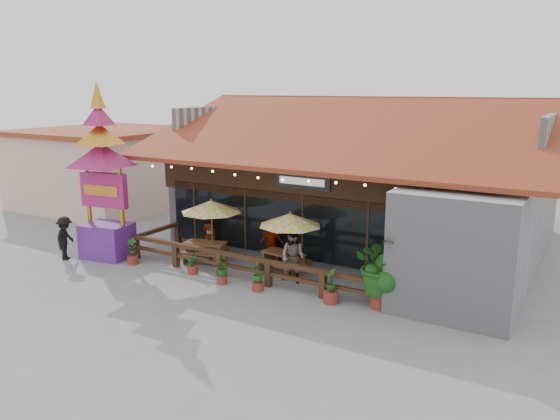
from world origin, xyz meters
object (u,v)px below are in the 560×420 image
Objects in this scene: umbrella_left at (211,207)px; pedestrian at (65,238)px; picnic_table_left at (206,248)px; picnic_table_right at (283,259)px; umbrella_right at (290,220)px; tropical_plant at (382,266)px; thai_sign_tower at (102,160)px.

pedestrian is at bearing -151.90° from umbrella_left.
picnic_table_left is 1.05× the size of picnic_table_right.
umbrella_right is 1.41× the size of pedestrian.
umbrella_left is at bearing 171.94° from tropical_plant.
umbrella_right is at bearing 1.31° from picnic_table_left.
umbrella_right reaches higher than pedestrian.
umbrella_right is 1.04× the size of tropical_plant.
umbrella_left is at bearing -174.24° from picnic_table_right.
umbrella_right is at bearing 164.83° from tropical_plant.
umbrella_left reaches higher than picnic_table_left.
tropical_plant is at bearing -8.06° from umbrella_left.
pedestrian is at bearing -151.40° from picnic_table_left.
umbrella_left is at bearing -89.09° from pedestrian.
thai_sign_tower is (-3.83, -1.64, 1.67)m from umbrella_left.
picnic_table_left is 1.07× the size of pedestrian.
umbrella_left is 1.78× the size of pedestrian.
picnic_table_right is (3.18, 0.38, -0.00)m from picnic_table_left.
umbrella_left is 1.65m from picnic_table_left.
picnic_table_left is at bearing -173.21° from picnic_table_right.
pedestrian is (-7.90, -2.95, 0.34)m from picnic_table_right.
picnic_table_left is 7.40m from tropical_plant.
thai_sign_tower is at bearing -156.49° from picnic_table_left.
thai_sign_tower is 11.17m from tropical_plant.
picnic_table_right is at bearing 162.58° from tropical_plant.
picnic_table_right is at bearing 6.79° from picnic_table_left.
umbrella_left is at bearing 23.16° from thai_sign_tower.
picnic_table_left is at bearing 23.51° from thai_sign_tower.
picnic_table_right is at bearing 15.97° from thai_sign_tower.
umbrella_left is 1.31× the size of tropical_plant.
picnic_table_right is (-0.44, 0.30, -1.54)m from umbrella_right.
picnic_table_left is 5.10m from thai_sign_tower.
thai_sign_tower is at bearing -156.84° from umbrella_left.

